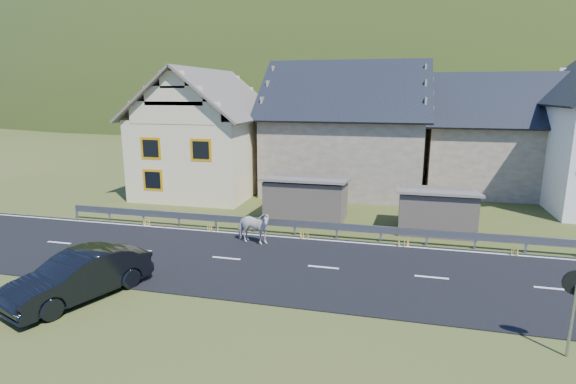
# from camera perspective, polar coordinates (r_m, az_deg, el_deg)

# --- Properties ---
(ground) EXTENTS (160.00, 160.00, 0.00)m
(ground) POSITION_cam_1_polar(r_m,az_deg,el_deg) (17.63, 4.51, -9.63)
(ground) COLOR #333F13
(ground) RESTS_ON ground
(road) EXTENTS (60.00, 7.00, 0.04)m
(road) POSITION_cam_1_polar(r_m,az_deg,el_deg) (17.62, 4.51, -9.57)
(road) COLOR black
(road) RESTS_ON ground
(lane_markings) EXTENTS (60.00, 6.60, 0.01)m
(lane_markings) POSITION_cam_1_polar(r_m,az_deg,el_deg) (17.61, 4.51, -9.49)
(lane_markings) COLOR silver
(lane_markings) RESTS_ON road
(guardrail) EXTENTS (28.10, 0.09, 0.75)m
(guardrail) POSITION_cam_1_polar(r_m,az_deg,el_deg) (20.87, 6.22, -4.44)
(guardrail) COLOR #93969B
(guardrail) RESTS_ON ground
(shed_left) EXTENTS (4.30, 3.30, 2.40)m
(shed_left) POSITION_cam_1_polar(r_m,az_deg,el_deg) (23.73, 2.39, -0.94)
(shed_left) COLOR #605549
(shed_left) RESTS_ON ground
(shed_right) EXTENTS (3.80, 2.90, 2.20)m
(shed_right) POSITION_cam_1_polar(r_m,az_deg,el_deg) (22.91, 18.28, -2.34)
(shed_right) COLOR #605549
(shed_right) RESTS_ON ground
(house_cream) EXTENTS (7.80, 9.80, 8.30)m
(house_cream) POSITION_cam_1_polar(r_m,az_deg,el_deg) (30.89, -10.28, 8.15)
(house_cream) COLOR beige
(house_cream) RESTS_ON ground
(house_stone_a) EXTENTS (10.80, 9.80, 8.90)m
(house_stone_a) POSITION_cam_1_polar(r_m,az_deg,el_deg) (31.38, 7.42, 8.82)
(house_stone_a) COLOR tan
(house_stone_a) RESTS_ON ground
(house_stone_b) EXTENTS (9.80, 8.80, 8.10)m
(house_stone_b) POSITION_cam_1_polar(r_m,az_deg,el_deg) (33.81, 25.04, 7.35)
(house_stone_b) COLOR tan
(house_stone_b) RESTS_ON ground
(mountain) EXTENTS (440.00, 280.00, 260.00)m
(mountain) POSITION_cam_1_polar(r_m,az_deg,el_deg) (197.93, 14.54, 4.50)
(mountain) COLOR #203012
(mountain) RESTS_ON ground
(conifer_patch) EXTENTS (76.00, 50.00, 28.00)m
(conifer_patch) POSITION_cam_1_polar(r_m,az_deg,el_deg) (138.64, -10.86, 12.15)
(conifer_patch) COLOR black
(conifer_patch) RESTS_ON ground
(horse) EXTENTS (1.17, 1.92, 1.51)m
(horse) POSITION_cam_1_polar(r_m,az_deg,el_deg) (20.01, -4.45, -4.47)
(horse) COLOR silver
(horse) RESTS_ON road
(car) EXTENTS (3.20, 4.96, 1.54)m
(car) POSITION_cam_1_polar(r_m,az_deg,el_deg) (16.42, -24.98, -9.64)
(car) COLOR black
(car) RESTS_ON ground
(traffic_mirror) EXTENTS (0.65, 0.18, 2.34)m
(traffic_mirror) POSITION_cam_1_polar(r_m,az_deg,el_deg) (13.59, 32.62, -10.85)
(traffic_mirror) COLOR #93969B
(traffic_mirror) RESTS_ON ground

